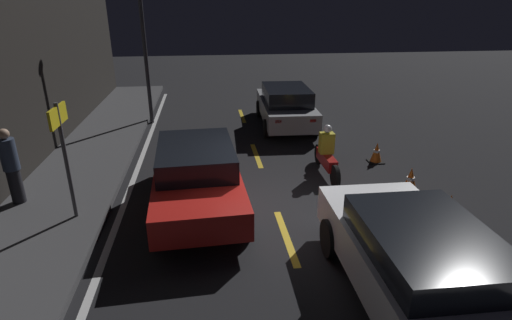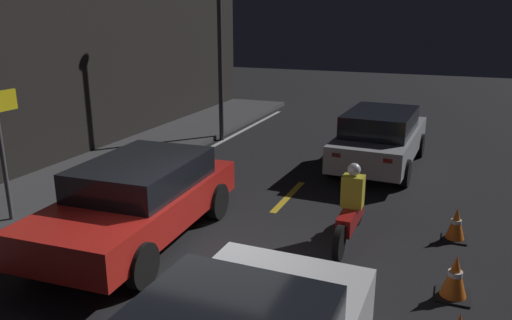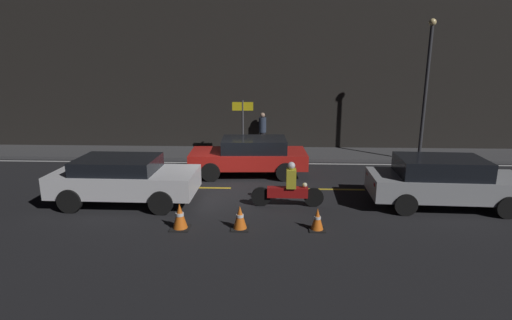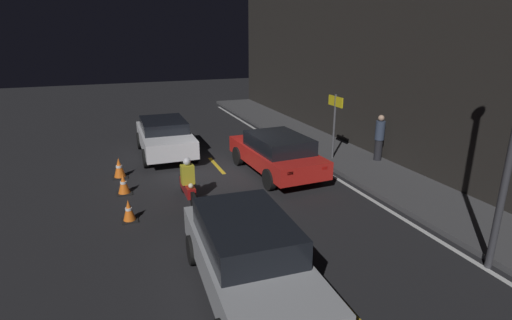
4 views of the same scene
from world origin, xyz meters
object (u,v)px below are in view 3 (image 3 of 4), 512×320
(hatchback_silver, at_px, (445,181))
(street_lamp, at_px, (426,85))
(traffic_cone_near, at_px, (180,216))
(pedestrian, at_px, (263,130))
(motorcycle, at_px, (288,189))
(traffic_cone_mid, at_px, (240,218))
(shop_sign, at_px, (243,117))
(traffic_cone_far, at_px, (317,220))
(taxi_red, at_px, (250,155))
(sedan_white, at_px, (124,178))

(hatchback_silver, height_order, street_lamp, street_lamp)
(traffic_cone_near, relative_size, pedestrian, 0.40)
(motorcycle, distance_m, traffic_cone_mid, 2.14)
(traffic_cone_near, xyz_separation_m, shop_sign, (1.08, 7.61, 1.50))
(motorcycle, xyz_separation_m, traffic_cone_far, (0.68, -1.69, -0.26))
(traffic_cone_near, relative_size, traffic_cone_far, 1.17)
(traffic_cone_mid, bearing_deg, taxi_red, 90.14)
(traffic_cone_far, relative_size, street_lamp, 0.10)
(taxi_red, height_order, hatchback_silver, hatchback_silver)
(sedan_white, bearing_deg, traffic_cone_far, -17.07)
(motorcycle, distance_m, shop_sign, 6.25)
(traffic_cone_mid, relative_size, pedestrian, 0.37)
(sedan_white, distance_m, taxi_red, 4.85)
(taxi_red, bearing_deg, pedestrian, -98.11)
(hatchback_silver, relative_size, traffic_cone_far, 7.60)
(hatchback_silver, distance_m, traffic_cone_far, 4.35)
(hatchback_silver, distance_m, traffic_cone_mid, 6.18)
(sedan_white, xyz_separation_m, traffic_cone_mid, (3.62, -1.82, -0.47))
(traffic_cone_near, height_order, street_lamp, street_lamp)
(traffic_cone_near, bearing_deg, hatchback_silver, 14.64)
(hatchback_silver, distance_m, pedestrian, 8.99)
(shop_sign, bearing_deg, traffic_cone_near, -98.10)
(hatchback_silver, xyz_separation_m, motorcycle, (-4.58, -0.19, -0.23))
(sedan_white, distance_m, street_lamp, 11.93)
(shop_sign, bearing_deg, traffic_cone_far, -72.24)
(taxi_red, bearing_deg, motorcycle, 108.54)
(motorcycle, bearing_deg, hatchback_silver, 2.89)
(motorcycle, height_order, traffic_cone_near, motorcycle)
(taxi_red, distance_m, shop_sign, 2.77)
(sedan_white, bearing_deg, hatchback_silver, 1.32)
(sedan_white, distance_m, traffic_cone_near, 2.83)
(shop_sign, bearing_deg, sedan_white, -118.89)
(sedan_white, height_order, traffic_cone_far, sedan_white)
(sedan_white, height_order, pedestrian, pedestrian)
(motorcycle, distance_m, traffic_cone_far, 1.84)
(shop_sign, distance_m, street_lamp, 7.53)
(traffic_cone_near, xyz_separation_m, street_lamp, (8.45, 6.88, 2.90))
(traffic_cone_mid, distance_m, shop_sign, 7.73)
(taxi_red, relative_size, traffic_cone_far, 7.48)
(traffic_cone_mid, bearing_deg, street_lamp, 44.69)
(motorcycle, relative_size, shop_sign, 0.89)
(street_lamp, bearing_deg, traffic_cone_near, -140.84)
(sedan_white, bearing_deg, taxi_red, 42.75)
(sedan_white, relative_size, hatchback_silver, 0.96)
(traffic_cone_near, height_order, traffic_cone_mid, traffic_cone_near)
(hatchback_silver, bearing_deg, traffic_cone_far, -151.77)
(hatchback_silver, distance_m, street_lamp, 5.62)
(pedestrian, height_order, street_lamp, street_lamp)
(sedan_white, distance_m, traffic_cone_far, 5.90)
(street_lamp, bearing_deg, motorcycle, -137.59)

